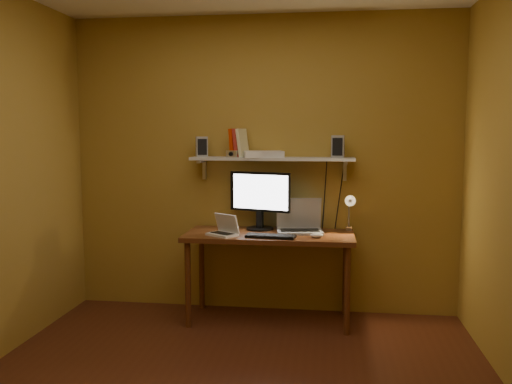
# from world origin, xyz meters

# --- Properties ---
(room) EXTENTS (3.44, 3.24, 2.64)m
(room) POSITION_xyz_m (0.00, 0.00, 1.30)
(room) COLOR #512414
(room) RESTS_ON ground
(desk) EXTENTS (1.40, 0.60, 0.75)m
(desk) POSITION_xyz_m (0.09, 1.28, 0.66)
(desk) COLOR #5E2F16
(desk) RESTS_ON ground
(wall_shelf) EXTENTS (1.40, 0.25, 0.21)m
(wall_shelf) POSITION_xyz_m (0.09, 1.47, 1.36)
(wall_shelf) COLOR silver
(wall_shelf) RESTS_ON room
(monitor) EXTENTS (0.54, 0.29, 0.50)m
(monitor) POSITION_xyz_m (-0.01, 1.45, 1.03)
(monitor) COLOR black
(monitor) RESTS_ON desk
(laptop) EXTENTS (0.41, 0.32, 0.28)m
(laptop) POSITION_xyz_m (0.34, 1.40, 0.82)
(laptop) COLOR #95989E
(laptop) RESTS_ON desk
(netbook) EXTENTS (0.29, 0.27, 0.18)m
(netbook) POSITION_xyz_m (-0.26, 1.15, 0.80)
(netbook) COLOR white
(netbook) RESTS_ON desk
(keyboard) EXTENTS (0.41, 0.18, 0.02)m
(keyboard) POSITION_xyz_m (0.12, 1.10, 0.76)
(keyboard) COLOR black
(keyboard) RESTS_ON desk
(mouse) EXTENTS (0.11, 0.07, 0.04)m
(mouse) POSITION_xyz_m (0.49, 1.14, 0.77)
(mouse) COLOR white
(mouse) RESTS_ON desk
(desk_lamp) EXTENTS (0.09, 0.23, 0.38)m
(desk_lamp) POSITION_xyz_m (0.75, 1.41, 0.96)
(desk_lamp) COLOR silver
(desk_lamp) RESTS_ON desk
(speaker_left) EXTENTS (0.12, 0.12, 0.18)m
(speaker_left) POSITION_xyz_m (-0.52, 1.47, 1.46)
(speaker_left) COLOR #95989E
(speaker_left) RESTS_ON wall_shelf
(speaker_right) EXTENTS (0.11, 0.11, 0.19)m
(speaker_right) POSITION_xyz_m (0.65, 1.47, 1.47)
(speaker_right) COLOR #95989E
(speaker_right) RESTS_ON wall_shelf
(books) EXTENTS (0.16, 0.18, 0.25)m
(books) POSITION_xyz_m (-0.20, 1.48, 1.50)
(books) COLOR #BC2801
(books) RESTS_ON wall_shelf
(shelf_camera) EXTENTS (0.10, 0.06, 0.06)m
(shelf_camera) POSITION_xyz_m (-0.24, 1.40, 1.40)
(shelf_camera) COLOR silver
(shelf_camera) RESTS_ON wall_shelf
(router) EXTENTS (0.38, 0.30, 0.06)m
(router) POSITION_xyz_m (0.02, 1.46, 1.40)
(router) COLOR white
(router) RESTS_ON wall_shelf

